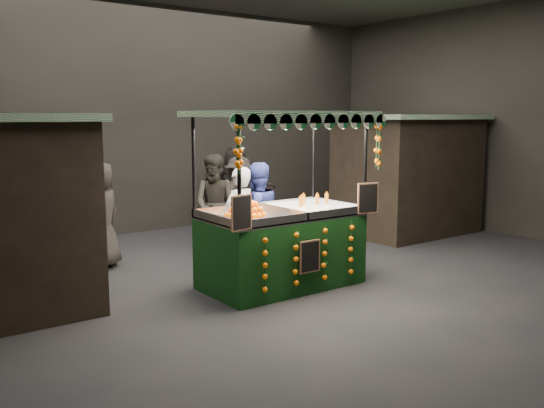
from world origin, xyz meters
TOP-DOWN VIEW (x-y plane):
  - ground at (0.00, 0.00)m, footprint 12.00×12.00m
  - market_hall at (0.00, 0.00)m, footprint 12.10×10.10m
  - neighbour_stall_right at (4.40, 1.50)m, footprint 3.00×2.20m
  - juice_stall at (-0.36, -0.25)m, footprint 2.73×1.60m
  - vendor_grey at (-0.56, 0.67)m, footprint 0.73×0.57m
  - vendor_blue at (-0.13, 0.80)m, footprint 0.92×0.73m
  - shopper_0 at (-3.44, 2.63)m, footprint 0.69×0.48m
  - shopper_1 at (-0.13, 2.09)m, footprint 1.14×1.15m
  - shopper_2 at (1.41, 3.88)m, footprint 1.20×1.03m
  - shopper_3 at (1.04, 3.14)m, footprint 1.29×1.17m
  - shopper_4 at (-2.21, 2.43)m, footprint 1.06×0.95m
  - shopper_5 at (1.43, 3.89)m, footprint 1.56×1.71m

SIDE VIEW (x-z plane):
  - ground at x=0.00m, z-range 0.00..0.00m
  - juice_stall at x=-0.36m, z-range -0.50..2.14m
  - shopper_3 at x=1.04m, z-range 0.00..1.74m
  - vendor_grey at x=-0.56m, z-range 0.00..1.77m
  - vendor_blue at x=-0.13m, z-range 0.00..1.81m
  - shopper_0 at x=-3.44m, z-range 0.00..1.81m
  - shopper_4 at x=-2.21m, z-range 0.00..1.82m
  - shopper_1 at x=-0.13m, z-range 0.00..1.88m
  - shopper_5 at x=1.43m, z-range 0.00..1.90m
  - shopper_2 at x=1.41m, z-range 0.00..1.93m
  - neighbour_stall_right at x=4.40m, z-range 0.01..2.61m
  - market_hall at x=0.00m, z-range 0.86..5.91m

